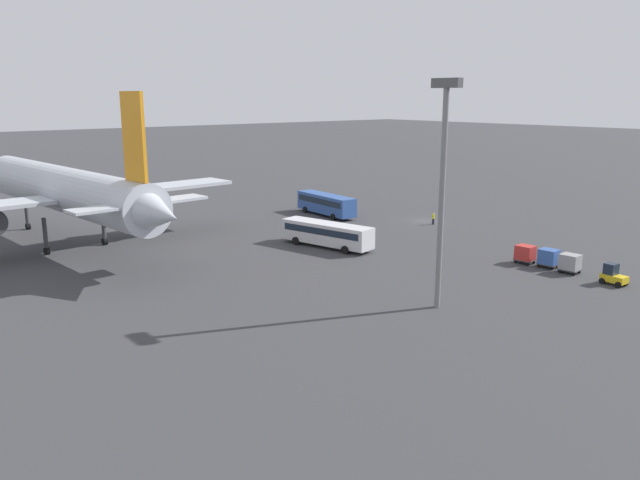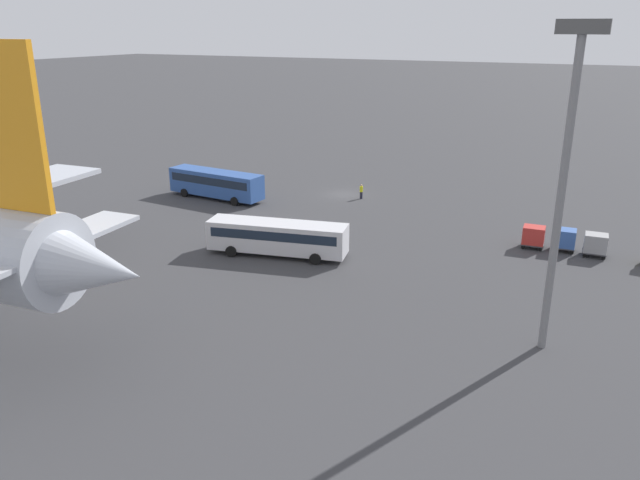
# 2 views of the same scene
# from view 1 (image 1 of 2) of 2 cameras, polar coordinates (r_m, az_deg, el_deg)

# --- Properties ---
(ground_plane) EXTENTS (600.00, 600.00, 0.00)m
(ground_plane) POSITION_cam_1_polar(r_m,az_deg,el_deg) (95.34, 9.42, 1.74)
(ground_plane) COLOR #38383A
(airplane) EXTENTS (50.98, 43.58, 18.86)m
(airplane) POSITION_cam_1_polar(r_m,az_deg,el_deg) (82.17, -22.15, 4.18)
(airplane) COLOR #B2B7C1
(airplane) RESTS_ON ground
(shuttle_bus_near) EXTENTS (12.36, 3.83, 3.30)m
(shuttle_bus_near) POSITION_cam_1_polar(r_m,az_deg,el_deg) (98.07, 0.56, 3.40)
(shuttle_bus_near) COLOR #2D5199
(shuttle_bus_near) RESTS_ON ground
(shuttle_bus_far) EXTENTS (12.78, 5.34, 3.03)m
(shuttle_bus_far) POSITION_cam_1_polar(r_m,az_deg,el_deg) (77.37, 0.64, 0.68)
(shuttle_bus_far) COLOR silver
(shuttle_bus_far) RESTS_ON ground
(baggage_tug) EXTENTS (2.49, 1.79, 2.10)m
(baggage_tug) POSITION_cam_1_polar(r_m,az_deg,el_deg) (68.80, 25.22, -2.93)
(baggage_tug) COLOR gold
(baggage_tug) RESTS_ON ground
(worker_person) EXTENTS (0.38, 0.38, 1.74)m
(worker_person) POSITION_cam_1_polar(r_m,az_deg,el_deg) (92.78, 10.32, 1.94)
(worker_person) COLOR #1E1E2D
(worker_person) RESTS_ON ground
(cargo_cart_grey) EXTENTS (2.09, 1.80, 2.06)m
(cargo_cart_grey) POSITION_cam_1_polar(r_m,az_deg,el_deg) (71.16, 21.89, -1.91)
(cargo_cart_grey) COLOR #38383D
(cargo_cart_grey) RESTS_ON ground
(cargo_cart_blue) EXTENTS (2.09, 1.80, 2.06)m
(cargo_cart_blue) POSITION_cam_1_polar(r_m,az_deg,el_deg) (72.61, 20.18, -1.48)
(cargo_cart_blue) COLOR #38383D
(cargo_cart_blue) RESTS_ON ground
(cargo_cart_red) EXTENTS (2.09, 1.80, 2.06)m
(cargo_cart_red) POSITION_cam_1_polar(r_m,az_deg,el_deg) (73.57, 18.25, -1.15)
(cargo_cart_red) COLOR #38383D
(cargo_cart_red) RESTS_ON ground
(light_pole) EXTENTS (2.80, 0.70, 19.83)m
(light_pole) POSITION_cam_1_polar(r_m,az_deg,el_deg) (54.23, 11.17, 6.00)
(light_pole) COLOR slate
(light_pole) RESTS_ON ground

